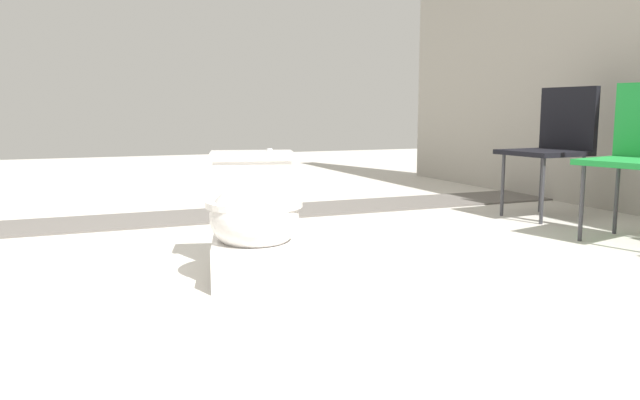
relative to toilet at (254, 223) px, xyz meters
The scene contains 4 objects.
ground_plane 0.35m from the toilet, 142.02° to the right, with size 14.00×14.00×0.00m, color beige.
gravel_strip 1.55m from the toilet, 167.51° to the left, with size 0.56×8.00×0.01m, color #605B56.
toilet is the anchor object (origin of this frame).
folding_chair_left 2.31m from the toilet, 106.36° to the left, with size 0.47×0.47×0.83m.
Camera 1 is at (2.69, -0.56, 0.69)m, focal length 35.00 mm.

